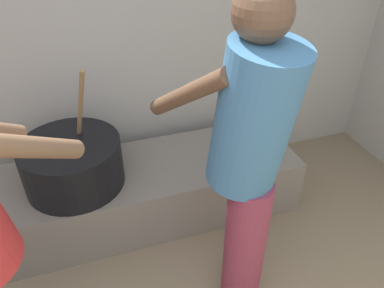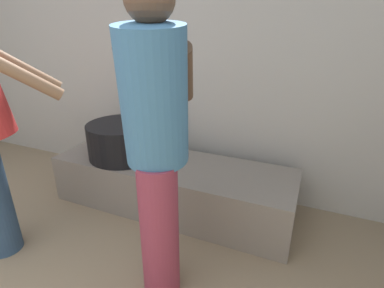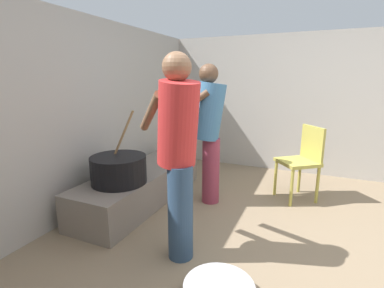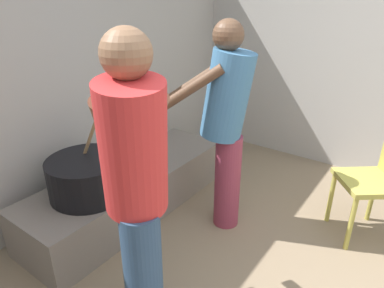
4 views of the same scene
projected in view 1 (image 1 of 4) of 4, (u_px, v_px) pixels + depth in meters
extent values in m
cube|color=#ADA8A0|center=(36.00, 46.00, 2.20)|extent=(5.17, 0.20, 2.06)
cube|color=slate|center=(150.00, 190.00, 2.40)|extent=(1.89, 0.60, 0.38)
cylinder|color=black|center=(73.00, 164.00, 2.09)|extent=(0.56, 0.56, 0.28)
cylinder|color=#937047|center=(80.00, 108.00, 1.92)|extent=(0.12, 0.25, 0.51)
cylinder|color=brown|center=(22.00, 147.00, 1.11)|extent=(0.37, 0.40, 0.36)
cylinder|color=#8C3347|center=(245.00, 244.00, 1.79)|extent=(0.20, 0.20, 0.76)
cylinder|color=teal|center=(253.00, 120.00, 1.42)|extent=(0.43, 0.47, 0.65)
sphere|color=brown|center=(263.00, 12.00, 1.20)|extent=(0.21, 0.21, 0.21)
cylinder|color=brown|center=(235.00, 75.00, 1.60)|extent=(0.25, 0.46, 0.35)
cylinder|color=brown|center=(187.00, 94.00, 1.45)|extent=(0.25, 0.46, 0.35)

